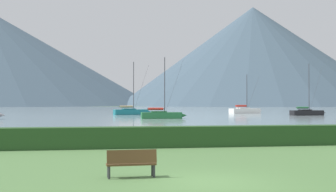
# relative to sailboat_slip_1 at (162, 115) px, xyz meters

# --- Properties ---
(ground_plane) EXTENTS (1000.00, 1000.00, 0.00)m
(ground_plane) POSITION_rel_sailboat_slip_1_xyz_m (-6.88, -54.64, -0.61)
(ground_plane) COLOR #517A42
(harbor_water) EXTENTS (320.00, 246.00, 0.00)m
(harbor_water) POSITION_rel_sailboat_slip_1_xyz_m (-6.88, 82.36, -0.60)
(harbor_water) COLOR #8C9EA3
(harbor_water) RESTS_ON ground_plane
(hedge_line) EXTENTS (80.00, 1.20, 1.16)m
(hedge_line) POSITION_rel_sailboat_slip_1_xyz_m (-6.88, -43.64, -0.02)
(hedge_line) COLOR #284C23
(hedge_line) RESTS_ON ground_plane
(sailboat_slip_1) EXTENTS (7.22, 2.21, 9.59)m
(sailboat_slip_1) POSITION_rel_sailboat_slip_1_xyz_m (0.00, 0.00, 0.00)
(sailboat_slip_1) COLOR #236B38
(sailboat_slip_1) RESTS_ON harbor_water
(sailboat_slip_2) EXTENTS (8.09, 3.43, 10.84)m
(sailboat_slip_2) POSITION_rel_sailboat_slip_1_xyz_m (-2.95, 22.19, 0.06)
(sailboat_slip_2) COLOR #19707A
(sailboat_slip_2) RESTS_ON harbor_water
(sailboat_slip_5) EXTENTS (7.21, 2.32, 10.08)m
(sailboat_slip_5) POSITION_rel_sailboat_slip_1_xyz_m (30.42, 12.25, 0.00)
(sailboat_slip_5) COLOR black
(sailboat_slip_5) RESTS_ON harbor_water
(sailboat_slip_7) EXTENTS (8.38, 3.87, 9.03)m
(sailboat_slip_7) POSITION_rel_sailboat_slip_1_xyz_m (24.10, 30.14, 0.07)
(sailboat_slip_7) COLOR white
(sailboat_slip_7) RESTS_ON harbor_water
(park_bench_near_path) EXTENTS (1.68, 0.55, 0.95)m
(park_bench_near_path) POSITION_rel_sailboat_slip_1_xyz_m (-9.18, -53.51, -0.07)
(park_bench_near_path) COLOR brown
(park_bench_near_path) RESTS_ON ground_plane
(distant_hill_central_peak) EXTENTS (210.51, 210.51, 76.98)m
(distant_hill_central_peak) POSITION_rel_sailboat_slip_1_xyz_m (111.74, 261.47, 37.89)
(distant_hill_central_peak) COLOR #425666
(distant_hill_central_peak) RESTS_ON ground_plane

